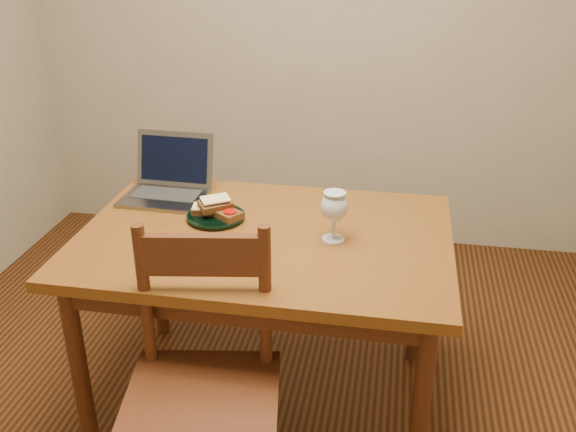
% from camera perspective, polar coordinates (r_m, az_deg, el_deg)
% --- Properties ---
extents(floor, '(3.20, 3.20, 0.02)m').
position_cam_1_polar(floor, '(2.61, -2.78, -17.32)').
color(floor, black).
rests_on(floor, ground).
extents(back_wall, '(3.20, 0.02, 2.60)m').
position_cam_1_polar(back_wall, '(3.54, 2.80, 17.82)').
color(back_wall, gray).
rests_on(back_wall, floor).
extents(table, '(1.30, 0.90, 0.74)m').
position_cam_1_polar(table, '(2.29, -2.08, -3.48)').
color(table, '#56290E').
rests_on(table, floor).
extents(chair, '(0.51, 0.49, 0.48)m').
position_cam_1_polar(chair, '(1.96, -7.66, -14.15)').
color(chair, '#3D1D0C').
rests_on(chair, floor).
extents(plate, '(0.21, 0.21, 0.02)m').
position_cam_1_polar(plate, '(2.37, -6.43, -0.09)').
color(plate, black).
rests_on(plate, table).
extents(sandwich_cheese, '(0.11, 0.07, 0.03)m').
position_cam_1_polar(sandwich_cheese, '(2.37, -7.22, 0.64)').
color(sandwich_cheese, '#381E0C').
rests_on(sandwich_cheese, plate).
extents(sandwich_tomato, '(0.14, 0.13, 0.04)m').
position_cam_1_polar(sandwich_tomato, '(2.34, -5.57, 0.34)').
color(sandwich_tomato, '#381E0C').
rests_on(sandwich_tomato, plate).
extents(sandwich_top, '(0.14, 0.13, 0.04)m').
position_cam_1_polar(sandwich_top, '(2.35, -6.46, 1.11)').
color(sandwich_top, '#381E0C').
rests_on(sandwich_top, plate).
extents(milk_glass, '(0.09, 0.09, 0.18)m').
position_cam_1_polar(milk_glass, '(2.17, 4.11, -0.02)').
color(milk_glass, white).
rests_on(milk_glass, table).
extents(laptop, '(0.33, 0.30, 0.23)m').
position_cam_1_polar(laptop, '(2.59, -10.54, 3.22)').
color(laptop, slate).
rests_on(laptop, table).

